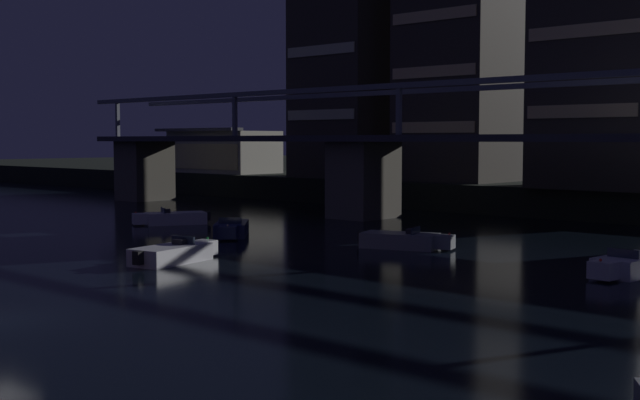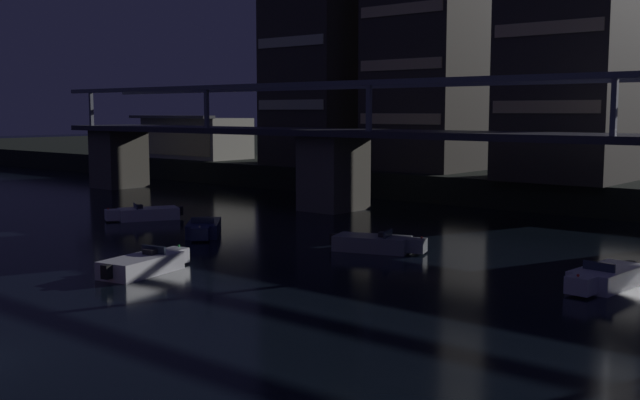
{
  "view_description": "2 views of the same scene",
  "coord_description": "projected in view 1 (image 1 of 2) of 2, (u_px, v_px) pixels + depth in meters",
  "views": [
    {
      "loc": [
        24.74,
        -11.72,
        5.63
      ],
      "look_at": [
        -5.13,
        20.96,
        2.44
      ],
      "focal_mm": 46.42,
      "sensor_mm": 36.0,
      "label": 1
    },
    {
      "loc": [
        22.09,
        -9.15,
        7.28
      ],
      "look_at": [
        -3.75,
        21.64,
        2.62
      ],
      "focal_mm": 42.73,
      "sensor_mm": 36.0,
      "label": 2
    }
  ],
  "objects": [
    {
      "name": "tower_west_tall",
      "position": [
        473.0,
        48.0,
        71.07
      ],
      "size": [
        8.76,
        11.96,
        23.1
      ],
      "color": "#38332D",
      "rests_on": "far_riverbank"
    },
    {
      "name": "tower_west_low",
      "position": [
        360.0,
        22.0,
        77.56
      ],
      "size": [
        8.67,
        11.1,
        29.28
      ],
      "color": "#38332D",
      "rests_on": "far_riverbank"
    },
    {
      "name": "speedboat_mid_right",
      "position": [
        404.0,
        240.0,
        43.16
      ],
      "size": [
        5.13,
        2.95,
        1.16
      ],
      "color": "gray",
      "rests_on": "ground"
    },
    {
      "name": "speedboat_near_center",
      "position": [
        231.0,
        229.0,
        48.78
      ],
      "size": [
        4.33,
        4.44,
        1.16
      ],
      "color": "#19234C",
      "rests_on": "ground"
    },
    {
      "name": "river_bridge",
      "position": [
        531.0,
        164.0,
        50.89
      ],
      "size": [
        86.14,
        6.4,
        9.38
      ],
      "color": "#605B51",
      "rests_on": "ground"
    },
    {
      "name": "speedboat_mid_left",
      "position": [
        630.0,
        265.0,
        34.54
      ],
      "size": [
        2.15,
        5.23,
        1.16
      ],
      "color": "silver",
      "rests_on": "ground"
    },
    {
      "name": "waterfront_pavilion",
      "position": [
        223.0,
        152.0,
        88.29
      ],
      "size": [
        12.4,
        7.4,
        4.7
      ],
      "color": "#B2AD9E",
      "rests_on": "far_riverbank"
    },
    {
      "name": "speedboat_near_right",
      "position": [
        173.0,
        218.0,
        55.49
      ],
      "size": [
        3.47,
        4.91,
        1.16
      ],
      "color": "silver",
      "rests_on": "ground"
    },
    {
      "name": "speedboat_mid_center",
      "position": [
        174.0,
        253.0,
        38.2
      ],
      "size": [
        2.53,
        5.22,
        1.16
      ],
      "color": "silver",
      "rests_on": "ground"
    }
  ]
}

